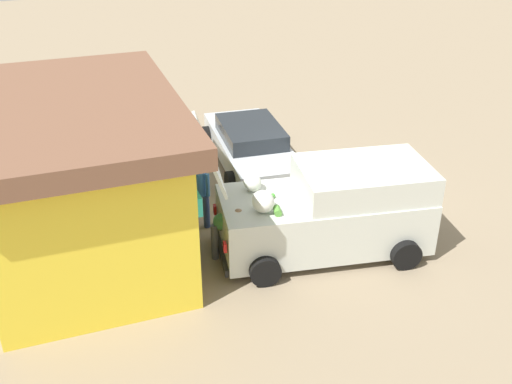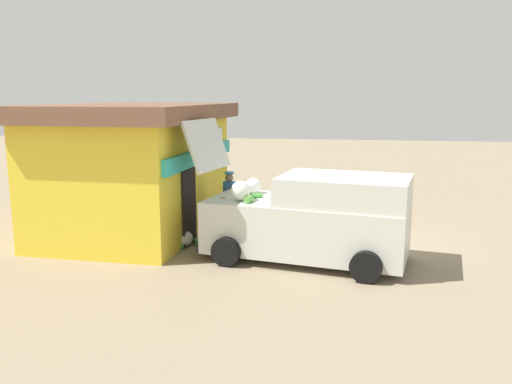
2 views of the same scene
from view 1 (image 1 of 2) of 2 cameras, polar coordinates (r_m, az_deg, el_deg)
name	(u,v)px [view 1 (image 1 of 2)]	position (r m, az deg, el deg)	size (l,w,h in m)	color
ground_plane	(318,200)	(14.78, 5.99, -0.74)	(60.00, 60.00, 0.00)	gray
storefront_bar	(81,177)	(12.54, -16.38, 1.42)	(6.26, 4.29, 3.32)	yellow
delivery_van	(331,210)	(12.49, 7.15, -1.68)	(2.85, 4.95, 3.01)	silver
parked_sedan	(251,146)	(16.26, -0.48, 4.46)	(4.65, 2.47, 1.17)	#B2B7BC
vendor_standing	(200,189)	(13.30, -5.41, 0.29)	(0.49, 0.47, 1.61)	navy
customer_bending	(227,225)	(12.12, -2.79, -3.18)	(0.76, 0.68, 1.32)	#4C4C51
unloaded_banana_pile	(179,257)	(12.37, -7.33, -6.17)	(0.76, 0.81, 0.40)	silver
paint_bucket	(197,182)	(15.28, -5.69, 0.99)	(0.30, 0.30, 0.32)	blue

